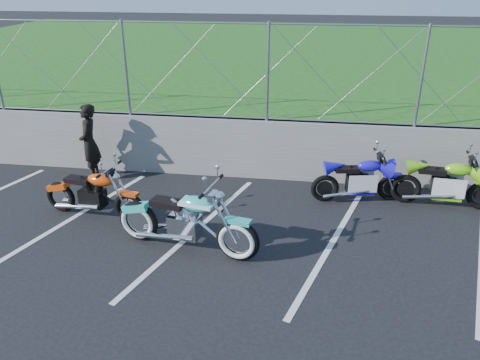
# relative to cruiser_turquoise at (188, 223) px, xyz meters

# --- Properties ---
(ground) EXTENTS (90.00, 90.00, 0.00)m
(ground) POSITION_rel_cruiser_turquoise_xyz_m (-0.03, -0.37, -0.50)
(ground) COLOR black
(ground) RESTS_ON ground
(retaining_wall) EXTENTS (30.00, 0.22, 1.30)m
(retaining_wall) POSITION_rel_cruiser_turquoise_xyz_m (-0.03, 3.13, 0.15)
(retaining_wall) COLOR slate
(retaining_wall) RESTS_ON ground
(grass_field) EXTENTS (30.00, 20.00, 1.30)m
(grass_field) POSITION_rel_cruiser_turquoise_xyz_m (-0.03, 13.13, 0.15)
(grass_field) COLOR #1D5115
(grass_field) RESTS_ON ground
(chain_link_fence) EXTENTS (28.00, 0.03, 2.00)m
(chain_link_fence) POSITION_rel_cruiser_turquoise_xyz_m (-0.03, 3.13, 1.80)
(chain_link_fence) COLOR gray
(chain_link_fence) RESTS_ON retaining_wall
(parking_lines) EXTENTS (18.29, 4.31, 0.01)m
(parking_lines) POSITION_rel_cruiser_turquoise_xyz_m (1.17, 0.63, -0.50)
(parking_lines) COLOR silver
(parking_lines) RESTS_ON ground
(cruiser_turquoise) EXTENTS (2.47, 0.81, 1.24)m
(cruiser_turquoise) POSITION_rel_cruiser_turquoise_xyz_m (0.00, 0.00, 0.00)
(cruiser_turquoise) COLOR black
(cruiser_turquoise) RESTS_ON ground
(naked_orange) EXTENTS (2.06, 0.70, 1.03)m
(naked_orange) POSITION_rel_cruiser_turquoise_xyz_m (-1.95, 0.84, -0.06)
(naked_orange) COLOR black
(naked_orange) RESTS_ON ground
(sportbike_green) EXTENTS (2.00, 0.71, 1.03)m
(sportbike_green) POSITION_rel_cruiser_turquoise_xyz_m (4.53, 2.22, -0.05)
(sportbike_green) COLOR black
(sportbike_green) RESTS_ON ground
(sportbike_blue) EXTENTS (1.87, 0.67, 0.98)m
(sportbike_blue) POSITION_rel_cruiser_turquoise_xyz_m (2.91, 2.23, -0.08)
(sportbike_blue) COLOR black
(sportbike_blue) RESTS_ON ground
(person_standing) EXTENTS (0.55, 0.69, 1.67)m
(person_standing) POSITION_rel_cruiser_turquoise_xyz_m (-2.76, 2.51, 0.34)
(person_standing) COLOR black
(person_standing) RESTS_ON ground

